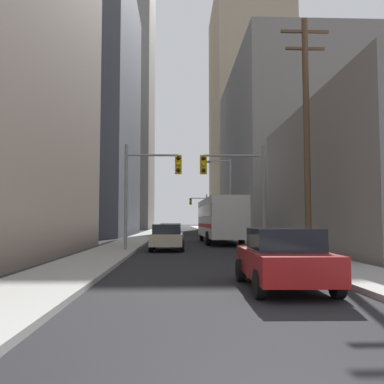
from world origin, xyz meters
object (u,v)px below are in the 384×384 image
Objects in this scene: sedan_beige at (167,237)px; traffic_signal_near_left at (150,180)px; sedan_white at (170,233)px; traffic_signal_near_right at (236,180)px; traffic_signal_far_right at (199,207)px; sedan_red at (283,258)px; city_bus at (220,218)px.

sedan_beige is 3.54m from traffic_signal_near_left.
sedan_white is 11.11m from traffic_signal_near_right.
sedan_beige is at bearing -90.46° from sedan_white.
sedan_beige is 8.83m from sedan_white.
sedan_white is 34.74m from traffic_signal_far_right.
traffic_signal_far_right is at bearing 88.93° from sedan_red.
city_bus reaches higher than sedan_red.
city_bus is at bearing 64.12° from sedan_beige.
sedan_beige is at bearing -115.88° from city_bus.
traffic_signal_near_left and traffic_signal_far_right have the same top height.
traffic_signal_near_right is (-0.04, -9.17, 2.11)m from city_bus.
traffic_signal_near_left is (-0.94, -1.08, 3.24)m from sedan_beige.
city_bus is 1.93× the size of traffic_signal_near_left.
city_bus is 35.14m from traffic_signal_far_right.
sedan_red is 0.71× the size of traffic_signal_far_right.
city_bus is 1.93× the size of traffic_signal_near_right.
city_bus is at bearing -90.56° from traffic_signal_far_right.
traffic_signal_far_right is at bearing 84.35° from sedan_beige.
sedan_white is at bearing 84.16° from traffic_signal_near_left.
traffic_signal_far_right is at bearing 89.51° from traffic_signal_near_right.
sedan_white is at bearing 111.08° from traffic_signal_near_right.
city_bus is 2.71× the size of sedan_white.
sedan_red is 14.34m from sedan_beige.
sedan_beige is (-3.93, -8.10, -1.16)m from city_bus.
traffic_signal_near_left is (-1.01, -9.91, 3.24)m from sedan_white.
sedan_white is at bearing 89.54° from sedan_beige.
sedan_red is 0.99× the size of sedan_white.
city_bus is 2.73× the size of sedan_red.
traffic_signal_near_right reaches higher than sedan_beige.
traffic_signal_near_right reaches higher than sedan_white.
traffic_signal_far_right is (4.20, 34.34, 3.23)m from sedan_white.
sedan_beige is 0.71× the size of traffic_signal_near_right.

